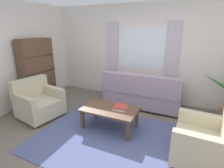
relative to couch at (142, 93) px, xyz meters
The scene contains 11 objects.
ground_plane 1.68m from the couch, 98.54° to the right, with size 6.24×6.24×0.00m, color #6B6056.
wall_back 1.16m from the couch, 110.76° to the left, with size 5.32×0.12×2.60m, color silver.
wall_left 3.45m from the couch, 150.85° to the right, with size 0.12×4.40×2.60m, color silver.
window_with_curtains 1.24m from the couch, 113.56° to the left, with size 1.98×0.07×1.40m.
area_rug 1.68m from the couch, 98.54° to the right, with size 2.52×2.09×0.01m, color #4C5684.
couch is the anchor object (origin of this frame).
armchair_left 2.51m from the couch, 143.30° to the right, with size 0.95×0.97×0.88m.
armchair_right 2.08m from the couch, 46.76° to the right, with size 0.86×0.88×0.88m.
coffee_table 1.30m from the couch, 103.73° to the right, with size 1.10×0.64×0.44m.
book_stack_on_table 1.19m from the couch, 95.75° to the right, with size 0.28×0.30×0.06m.
bookshelf 2.76m from the couch, 161.91° to the right, with size 0.30×0.94×1.72m.
Camera 1 is at (1.31, -2.50, 1.99)m, focal length 28.08 mm.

